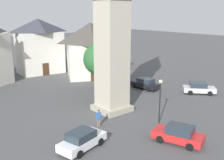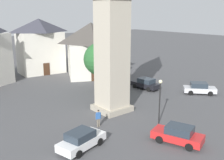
{
  "view_description": "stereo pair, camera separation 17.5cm",
  "coord_description": "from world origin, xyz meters",
  "px_view_note": "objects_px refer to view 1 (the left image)",
  "views": [
    {
      "loc": [
        -17.75,
        -21.43,
        10.55
      ],
      "look_at": [
        0.0,
        0.0,
        3.44
      ],
      "focal_mm": 43.0,
      "sensor_mm": 36.0,
      "label": 1
    },
    {
      "loc": [
        -17.62,
        -21.54,
        10.55
      ],
      "look_at": [
        0.0,
        0.0,
        3.44
      ],
      "focal_mm": 43.0,
      "sensor_mm": 36.0,
      "label": 2
    }
  ],
  "objects_px": {
    "car_silver_kerb": "(199,88)",
    "lamp_post": "(160,94)",
    "car_blue_kerb": "(82,140)",
    "car_red_corner": "(178,134)",
    "building_shop_left": "(91,49)",
    "tree": "(100,59)",
    "building_terrace_right": "(39,46)",
    "road_sign": "(121,75)",
    "car_white_side": "(145,84)",
    "pedestrian": "(99,117)"
  },
  "relations": [
    {
      "from": "car_silver_kerb",
      "to": "pedestrian",
      "type": "relative_size",
      "value": 2.47
    },
    {
      "from": "car_silver_kerb",
      "to": "road_sign",
      "type": "xyz_separation_m",
      "value": [
        -6.16,
        8.61,
        1.14
      ]
    },
    {
      "from": "car_white_side",
      "to": "building_shop_left",
      "type": "distance_m",
      "value": 12.06
    },
    {
      "from": "car_silver_kerb",
      "to": "lamp_post",
      "type": "bearing_deg",
      "value": -165.0
    },
    {
      "from": "car_blue_kerb",
      "to": "car_red_corner",
      "type": "relative_size",
      "value": 0.99
    },
    {
      "from": "building_shop_left",
      "to": "building_terrace_right",
      "type": "distance_m",
      "value": 9.44
    },
    {
      "from": "car_red_corner",
      "to": "building_terrace_right",
      "type": "distance_m",
      "value": 32.37
    },
    {
      "from": "car_blue_kerb",
      "to": "car_red_corner",
      "type": "bearing_deg",
      "value": -32.49
    },
    {
      "from": "car_blue_kerb",
      "to": "car_silver_kerb",
      "type": "bearing_deg",
      "value": 7.15
    },
    {
      "from": "car_red_corner",
      "to": "lamp_post",
      "type": "xyz_separation_m",
      "value": [
        1.86,
        3.66,
        2.23
      ]
    },
    {
      "from": "car_silver_kerb",
      "to": "car_white_side",
      "type": "relative_size",
      "value": 0.98
    },
    {
      "from": "pedestrian",
      "to": "building_terrace_right",
      "type": "relative_size",
      "value": 0.18
    },
    {
      "from": "car_blue_kerb",
      "to": "lamp_post",
      "type": "distance_m",
      "value": 8.82
    },
    {
      "from": "tree",
      "to": "building_shop_left",
      "type": "height_order",
      "value": "building_shop_left"
    },
    {
      "from": "car_white_side",
      "to": "tree",
      "type": "relative_size",
      "value": 0.64
    },
    {
      "from": "car_blue_kerb",
      "to": "building_terrace_right",
      "type": "xyz_separation_m",
      "value": [
        9.57,
        27.74,
        4.03
      ]
    },
    {
      "from": "building_shop_left",
      "to": "lamp_post",
      "type": "relative_size",
      "value": 2.42
    },
    {
      "from": "car_blue_kerb",
      "to": "road_sign",
      "type": "distance_m",
      "value": 17.86
    },
    {
      "from": "tree",
      "to": "road_sign",
      "type": "relative_size",
      "value": 2.38
    },
    {
      "from": "car_blue_kerb",
      "to": "car_white_side",
      "type": "xyz_separation_m",
      "value": [
        16.29,
        8.67,
        0.0
      ]
    },
    {
      "from": "car_silver_kerb",
      "to": "car_red_corner",
      "type": "xyz_separation_m",
      "value": [
        -13.42,
        -6.76,
        0.0
      ]
    },
    {
      "from": "car_blue_kerb",
      "to": "pedestrian",
      "type": "relative_size",
      "value": 2.61
    },
    {
      "from": "tree",
      "to": "car_red_corner",
      "type": "bearing_deg",
      "value": -103.87
    },
    {
      "from": "pedestrian",
      "to": "road_sign",
      "type": "bearing_deg",
      "value": 39.63
    },
    {
      "from": "pedestrian",
      "to": "building_shop_left",
      "type": "distance_m",
      "value": 21.29
    },
    {
      "from": "pedestrian",
      "to": "road_sign",
      "type": "height_order",
      "value": "road_sign"
    },
    {
      "from": "car_white_side",
      "to": "building_shop_left",
      "type": "relative_size",
      "value": 0.4
    },
    {
      "from": "building_shop_left",
      "to": "building_terrace_right",
      "type": "xyz_separation_m",
      "value": [
        -5.49,
        7.68,
        0.26
      ]
    },
    {
      "from": "building_terrace_right",
      "to": "road_sign",
      "type": "bearing_deg",
      "value": -75.35
    },
    {
      "from": "tree",
      "to": "road_sign",
      "type": "bearing_deg",
      "value": -8.27
    },
    {
      "from": "car_blue_kerb",
      "to": "lamp_post",
      "type": "height_order",
      "value": "lamp_post"
    },
    {
      "from": "road_sign",
      "to": "car_silver_kerb",
      "type": "bearing_deg",
      "value": -54.44
    },
    {
      "from": "building_terrace_right",
      "to": "car_silver_kerb",
      "type": "bearing_deg",
      "value": -67.4
    },
    {
      "from": "car_blue_kerb",
      "to": "car_silver_kerb",
      "type": "xyz_separation_m",
      "value": [
        20.07,
        2.52,
        0.0
      ]
    },
    {
      "from": "pedestrian",
      "to": "lamp_post",
      "type": "xyz_separation_m",
      "value": [
        4.99,
        -3.1,
        1.98
      ]
    },
    {
      "from": "car_blue_kerb",
      "to": "building_shop_left",
      "type": "distance_m",
      "value": 25.37
    },
    {
      "from": "car_white_side",
      "to": "lamp_post",
      "type": "height_order",
      "value": "lamp_post"
    },
    {
      "from": "car_white_side",
      "to": "car_red_corner",
      "type": "bearing_deg",
      "value": -126.74
    },
    {
      "from": "car_blue_kerb",
      "to": "road_sign",
      "type": "height_order",
      "value": "road_sign"
    },
    {
      "from": "tree",
      "to": "building_terrace_right",
      "type": "bearing_deg",
      "value": 93.53
    },
    {
      "from": "car_silver_kerb",
      "to": "lamp_post",
      "type": "xyz_separation_m",
      "value": [
        -11.56,
        -3.1,
        2.23
      ]
    },
    {
      "from": "lamp_post",
      "to": "building_shop_left",
      "type": "bearing_deg",
      "value": 72.4
    },
    {
      "from": "pedestrian",
      "to": "building_terrace_right",
      "type": "height_order",
      "value": "building_terrace_right"
    },
    {
      "from": "car_red_corner",
      "to": "lamp_post",
      "type": "height_order",
      "value": "lamp_post"
    },
    {
      "from": "car_red_corner",
      "to": "car_white_side",
      "type": "height_order",
      "value": "same"
    },
    {
      "from": "car_red_corner",
      "to": "building_shop_left",
      "type": "height_order",
      "value": "building_shop_left"
    },
    {
      "from": "car_silver_kerb",
      "to": "car_red_corner",
      "type": "bearing_deg",
      "value": -153.27
    },
    {
      "from": "lamp_post",
      "to": "pedestrian",
      "type": "bearing_deg",
      "value": 148.18
    },
    {
      "from": "pedestrian",
      "to": "building_terrace_right",
      "type": "xyz_separation_m",
      "value": [
        6.05,
        25.23,
        3.78
      ]
    },
    {
      "from": "car_red_corner",
      "to": "road_sign",
      "type": "distance_m",
      "value": 17.03
    }
  ]
}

